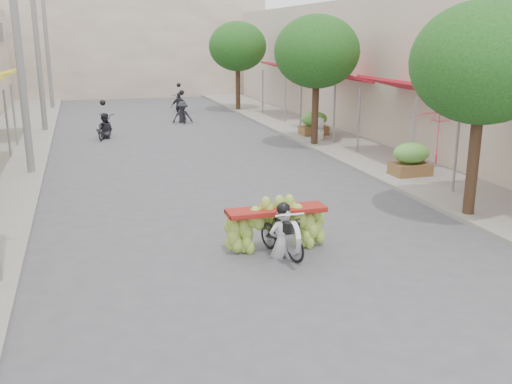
# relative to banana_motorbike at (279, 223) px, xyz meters

# --- Properties ---
(ground) EXTENTS (120.00, 120.00, 0.00)m
(ground) POSITION_rel_banana_motorbike_xyz_m (-0.07, -3.08, -0.67)
(ground) COLOR #4E4E52
(ground) RESTS_ON ground
(sidewalk_right) EXTENTS (4.00, 60.00, 0.12)m
(sidewalk_right) POSITION_rel_banana_motorbike_xyz_m (6.93, 11.92, -0.61)
(sidewalk_right) COLOR gray
(sidewalk_right) RESTS_ON ground
(shophouse_row_right) EXTENTS (9.77, 40.00, 6.00)m
(shophouse_row_right) POSITION_rel_banana_motorbike_xyz_m (11.92, 10.91, 2.33)
(shophouse_row_right) COLOR #BAAE9A
(shophouse_row_right) RESTS_ON ground
(far_building) EXTENTS (20.00, 6.00, 7.00)m
(far_building) POSITION_rel_banana_motorbike_xyz_m (-0.07, 34.92, 2.83)
(far_building) COLOR #BEAB96
(far_building) RESTS_ON ground
(utility_pole_mid) EXTENTS (0.60, 0.24, 8.00)m
(utility_pole_mid) POSITION_rel_banana_motorbike_xyz_m (-5.47, 8.92, 3.36)
(utility_pole_mid) COLOR slate
(utility_pole_mid) RESTS_ON ground
(utility_pole_far) EXTENTS (0.60, 0.24, 8.00)m
(utility_pole_far) POSITION_rel_banana_motorbike_xyz_m (-5.47, 17.92, 3.36)
(utility_pole_far) COLOR slate
(utility_pole_far) RESTS_ON ground
(utility_pole_back) EXTENTS (0.60, 0.24, 8.00)m
(utility_pole_back) POSITION_rel_banana_motorbike_xyz_m (-5.47, 26.92, 3.36)
(utility_pole_back) COLOR slate
(utility_pole_back) RESTS_ON ground
(street_tree_near) EXTENTS (3.40, 3.40, 5.25)m
(street_tree_near) POSITION_rel_banana_motorbike_xyz_m (5.33, 0.92, 3.11)
(street_tree_near) COLOR #3A2719
(street_tree_near) RESTS_ON ground
(street_tree_mid) EXTENTS (3.40, 3.40, 5.25)m
(street_tree_mid) POSITION_rel_banana_motorbike_xyz_m (5.33, 10.92, 3.11)
(street_tree_mid) COLOR #3A2719
(street_tree_mid) RESTS_ON ground
(street_tree_far) EXTENTS (3.40, 3.40, 5.25)m
(street_tree_far) POSITION_rel_banana_motorbike_xyz_m (5.33, 22.92, 3.11)
(street_tree_far) COLOR #3A2719
(street_tree_far) RESTS_ON ground
(produce_crate_mid) EXTENTS (1.20, 0.88, 1.16)m
(produce_crate_mid) POSITION_rel_banana_motorbike_xyz_m (6.13, 4.92, 0.04)
(produce_crate_mid) COLOR brown
(produce_crate_mid) RESTS_ON ground
(produce_crate_far) EXTENTS (1.20, 0.88, 1.16)m
(produce_crate_far) POSITION_rel_banana_motorbike_xyz_m (6.13, 12.92, 0.04)
(produce_crate_far) COLOR brown
(produce_crate_far) RESTS_ON ground
(banana_motorbike) EXTENTS (2.20, 1.79, 1.95)m
(banana_motorbike) POSITION_rel_banana_motorbike_xyz_m (0.00, 0.00, 0.00)
(banana_motorbike) COLOR black
(banana_motorbike) RESTS_ON ground
(market_umbrella) EXTENTS (2.29, 2.29, 1.58)m
(market_umbrella) POSITION_rel_banana_motorbike_xyz_m (6.02, 3.37, 1.72)
(market_umbrella) COLOR red
(market_umbrella) RESTS_ON ground
(pedestrian) EXTENTS (1.06, 1.03, 1.88)m
(pedestrian) POSITION_rel_banana_motorbike_xyz_m (5.89, 11.80, 0.39)
(pedestrian) COLOR silver
(pedestrian) RESTS_ON ground
(bg_motorbike_a) EXTENTS (1.19, 1.92, 1.95)m
(bg_motorbike_a) POSITION_rel_banana_motorbike_xyz_m (-2.85, 15.36, 0.06)
(bg_motorbike_a) COLOR black
(bg_motorbike_a) RESTS_ON ground
(bg_motorbike_b) EXTENTS (1.08, 1.62, 1.95)m
(bg_motorbike_b) POSITION_rel_banana_motorbike_xyz_m (1.25, 18.99, 0.19)
(bg_motorbike_b) COLOR black
(bg_motorbike_b) RESTS_ON ground
(bg_motorbike_c) EXTENTS (0.98, 1.73, 1.95)m
(bg_motorbike_c) POSITION_rel_banana_motorbike_xyz_m (1.85, 23.57, 0.11)
(bg_motorbike_c) COLOR black
(bg_motorbike_c) RESTS_ON ground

